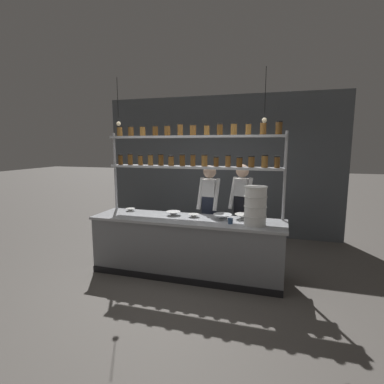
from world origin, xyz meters
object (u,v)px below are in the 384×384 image
Objects in this scene: serving_cup_front at (230,221)px; prep_bowl_far_left at (173,213)px; prep_bowl_center_front at (244,217)px; prep_bowl_center_back at (130,210)px; prep_bowl_near_left at (194,216)px; prep_bowl_near_right at (223,217)px; chef_left at (209,207)px; chef_center at (241,207)px; container_stack at (255,206)px; spice_shelf_unit at (194,154)px.

prep_bowl_far_left is at bearing 165.31° from serving_cup_front.
prep_bowl_center_front reaches higher than prep_bowl_center_back.
prep_bowl_near_left is 0.47m from prep_bowl_near_right.
prep_bowl_far_left is (-0.82, 0.03, -0.01)m from prep_bowl_near_right.
chef_center reaches higher than chef_left.
serving_cup_front reaches higher than prep_bowl_near_right.
prep_bowl_near_right is at bearing -2.41° from prep_bowl_far_left.
prep_bowl_center_front is at bearing 122.06° from container_stack.
prep_bowl_far_left is (-0.35, 0.02, 0.01)m from prep_bowl_near_left.
prep_bowl_near_right is (1.66, -0.13, 0.02)m from prep_bowl_center_back.
prep_bowl_near_left is 0.68m from serving_cup_front.
spice_shelf_unit is at bearing 156.43° from prep_bowl_near_right.
prep_bowl_center_back is (-1.19, 0.11, -0.00)m from prep_bowl_near_left.
chef_center is 1.93m from prep_bowl_center_back.
container_stack is 0.60m from prep_bowl_near_right.
spice_shelf_unit reaches higher than container_stack.
prep_bowl_center_back is at bearing 179.28° from prep_bowl_center_front.
chef_center reaches higher than prep_bowl_center_front.
prep_bowl_center_front is (0.79, 0.09, 0.02)m from prep_bowl_near_left.
prep_bowl_center_back is (-1.13, -0.10, -0.98)m from spice_shelf_unit.
chef_left reaches higher than prep_bowl_center_back.
prep_bowl_far_left is at bearing -176.54° from prep_bowl_center_front.
prep_bowl_near_right is at bearing -23.57° from spice_shelf_unit.
serving_cup_front is (0.16, -0.22, 0.00)m from prep_bowl_near_right.
prep_bowl_far_left is at bearing 177.59° from prep_bowl_near_right.
chef_left reaches higher than prep_bowl_near_right.
spice_shelf_unit is at bearing 157.64° from container_stack.
chef_center is 7.39× the size of prep_bowl_far_left.
chef_center reaches higher than prep_bowl_center_back.
serving_cup_front reaches higher than prep_bowl_far_left.
chef_left is 1.11m from container_stack.
spice_shelf_unit is 16.31× the size of prep_bowl_near_left.
prep_bowl_far_left is at bearing -6.42° from prep_bowl_center_back.
prep_bowl_center_front is (-0.19, 0.30, -0.24)m from container_stack.
prep_bowl_center_back is at bearing -158.34° from chef_left.
chef_center is 21.14× the size of serving_cup_front.
prep_bowl_center_back is at bearing -174.70° from spice_shelf_unit.
spice_shelf_unit is 9.94× the size of prep_bowl_near_right.
chef_left is 3.05× the size of container_stack.
prep_bowl_center_front is at bearing 6.43° from prep_bowl_near_left.
container_stack reaches higher than prep_bowl_far_left.
prep_bowl_near_left is (-0.68, -0.62, -0.06)m from chef_center.
chef_left is at bearing 74.05° from prep_bowl_near_left.
chef_left is at bearing 53.12° from spice_shelf_unit.
prep_bowl_center_front and serving_cup_front have the same top height.
container_stack is at bearing -22.36° from spice_shelf_unit.
spice_shelf_unit reaches higher than chef_center.
prep_bowl_near_right is 3.59× the size of serving_cup_front.
spice_shelf_unit is 1.49m from prep_bowl_center_back.
container_stack is at bearing -12.13° from prep_bowl_near_left.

